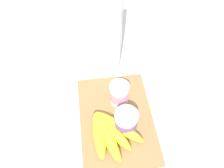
% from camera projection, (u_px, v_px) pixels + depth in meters
% --- Properties ---
extents(ground_plane, '(2.40, 2.40, 0.00)m').
position_uv_depth(ground_plane, '(116.00, 121.00, 0.84)').
color(ground_plane, silver).
extents(cutting_board, '(0.36, 0.24, 0.02)m').
position_uv_depth(cutting_board, '(116.00, 119.00, 0.83)').
color(cutting_board, '#A37A4C').
rests_on(cutting_board, ground_plane).
extents(cereal_box, '(0.18, 0.10, 0.28)m').
position_uv_depth(cereal_box, '(113.00, 30.00, 0.91)').
color(cereal_box, white).
rests_on(cereal_box, ground_plane).
extents(yogurt_cup_front, '(0.07, 0.07, 0.09)m').
position_uv_depth(yogurt_cup_front, '(119.00, 94.00, 0.83)').
color(yogurt_cup_front, white).
rests_on(yogurt_cup_front, cutting_board).
extents(yogurt_cup_back, '(0.08, 0.08, 0.08)m').
position_uv_depth(yogurt_cup_back, '(126.00, 121.00, 0.77)').
color(yogurt_cup_back, white).
rests_on(yogurt_cup_back, cutting_board).
extents(banana_bunch, '(0.20, 0.17, 0.04)m').
position_uv_depth(banana_bunch, '(110.00, 132.00, 0.77)').
color(banana_bunch, yellow).
rests_on(banana_bunch, cutting_board).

